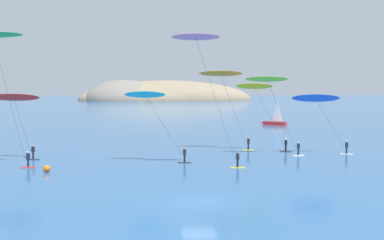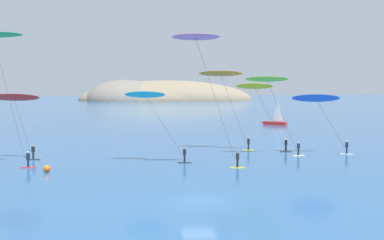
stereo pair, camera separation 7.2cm
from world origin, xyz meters
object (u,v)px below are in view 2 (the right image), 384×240
at_px(sailboat_near, 274,122).
at_px(kitesurfer_yellow, 257,92).
at_px(marker_buoy, 47,169).
at_px(kitesurfer_orange, 223,78).
at_px(kitesurfer_pink, 200,49).
at_px(kitesurfer_lime, 270,85).
at_px(kitesurfer_red, 15,101).
at_px(kitesurfer_cyan, 149,101).
at_px(kitesurfer_blue, 318,102).

bearing_deg(sailboat_near, kitesurfer_yellow, -109.63).
bearing_deg(sailboat_near, marker_buoy, -127.33).
xyz_separation_m(kitesurfer_orange, marker_buoy, (-19.95, -13.21, -8.99)).
height_order(kitesurfer_pink, kitesurfer_lime, kitesurfer_pink).
distance_m(sailboat_near, kitesurfer_pink, 54.78).
relative_size(kitesurfer_yellow, marker_buoy, 12.57).
bearing_deg(kitesurfer_red, kitesurfer_pink, -21.69).
relative_size(kitesurfer_cyan, kitesurfer_lime, 0.82).
bearing_deg(kitesurfer_red, marker_buoy, -60.47).
xyz_separation_m(kitesurfer_cyan, kitesurfer_lime, (14.48, 3.26, 1.63)).
relative_size(kitesurfer_orange, marker_buoy, 14.84).
bearing_deg(kitesurfer_cyan, kitesurfer_blue, 11.11).
bearing_deg(kitesurfer_orange, kitesurfer_blue, -22.78).
relative_size(kitesurfer_pink, kitesurfer_lime, 1.43).
distance_m(kitesurfer_yellow, marker_buoy, 27.88).
distance_m(kitesurfer_red, kitesurfer_pink, 22.34).
relative_size(kitesurfer_blue, kitesurfer_orange, 0.72).
height_order(kitesurfer_yellow, marker_buoy, kitesurfer_yellow).
distance_m(kitesurfer_pink, kitesurfer_cyan, 8.36).
bearing_deg(marker_buoy, kitesurfer_lime, 17.47).
bearing_deg(marker_buoy, kitesurfer_orange, 33.52).
height_order(kitesurfer_blue, kitesurfer_yellow, kitesurfer_yellow).
relative_size(sailboat_near, kitesurfer_pink, 0.41).
xyz_separation_m(kitesurfer_blue, marker_buoy, (-30.99, -8.58, -6.11)).
relative_size(kitesurfer_cyan, kitesurfer_yellow, 0.90).
relative_size(sailboat_near, kitesurfer_red, 0.75).
bearing_deg(kitesurfer_cyan, sailboat_near, 58.52).
bearing_deg(kitesurfer_cyan, kitesurfer_pink, -37.40).
xyz_separation_m(kitesurfer_yellow, kitesurfer_orange, (-4.26, 1.42, 1.76)).
xyz_separation_m(sailboat_near, marker_buoy, (-37.58, -49.27, -0.29)).
height_order(kitesurfer_cyan, kitesurfer_lime, kitesurfer_lime).
bearing_deg(kitesurfer_orange, sailboat_near, 63.95).
height_order(kitesurfer_red, kitesurfer_blue, kitesurfer_red).
xyz_separation_m(sailboat_near, kitesurfer_blue, (-6.59, -40.69, 5.81)).
bearing_deg(kitesurfer_yellow, sailboat_near, 70.37).
height_order(kitesurfer_yellow, kitesurfer_lime, kitesurfer_lime).
bearing_deg(kitesurfer_cyan, kitesurfer_orange, 41.70).
relative_size(kitesurfer_blue, kitesurfer_cyan, 0.94).
xyz_separation_m(kitesurfer_lime, marker_buoy, (-24.64, -7.75, -8.10)).
relative_size(sailboat_near, kitesurfer_cyan, 0.72).
bearing_deg(kitesurfer_blue, marker_buoy, -164.52).
xyz_separation_m(kitesurfer_blue, kitesurfer_lime, (-6.35, -0.83, 1.99)).
bearing_deg(kitesurfer_red, kitesurfer_lime, -1.67).
relative_size(kitesurfer_blue, kitesurfer_lime, 0.78).
distance_m(kitesurfer_pink, kitesurfer_orange, 13.76).
height_order(kitesurfer_red, kitesurfer_lime, kitesurfer_lime).
bearing_deg(kitesurfer_cyan, marker_buoy, -156.15).
relative_size(kitesurfer_yellow, kitesurfer_orange, 0.85).
relative_size(kitesurfer_blue, kitesurfer_yellow, 0.85).
bearing_deg(kitesurfer_pink, kitesurfer_orange, 69.46).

